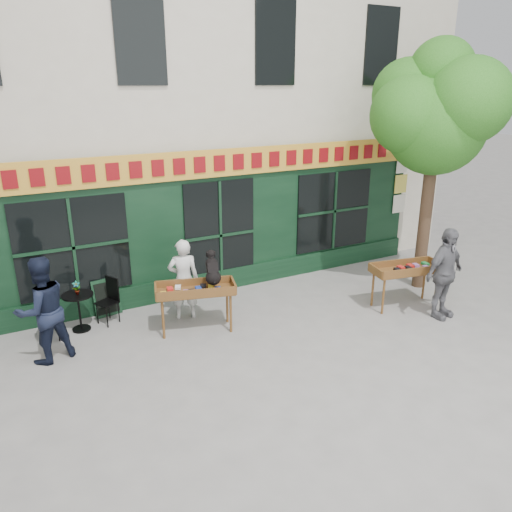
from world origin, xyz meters
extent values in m
plane|color=slate|center=(0.00, 0.00, 0.00)|extent=(80.00, 80.00, 0.00)
cube|color=beige|center=(0.00, 6.00, 5.00)|extent=(14.00, 7.00, 10.00)
cube|color=black|center=(0.00, 2.42, 1.60)|extent=(11.00, 0.16, 3.20)
cube|color=gold|center=(0.00, 2.30, 3.00)|extent=(11.00, 0.06, 0.60)
cube|color=maroon|center=(0.00, 2.26, 3.00)|extent=(9.60, 0.03, 0.34)
cube|color=black|center=(0.00, 2.32, 0.25)|extent=(11.00, 0.10, 0.50)
cube|color=black|center=(0.00, 2.32, 1.35)|extent=(1.70, 0.05, 2.50)
cube|color=black|center=(-3.20, 2.32, 1.55)|extent=(2.20, 0.05, 2.00)
cube|color=black|center=(3.20, 2.32, 1.55)|extent=(2.20, 0.05, 2.00)
cube|color=silver|center=(5.40, 2.30, 1.50)|extent=(0.42, 0.02, 0.50)
cube|color=#E5D14C|center=(5.40, 2.30, 2.05)|extent=(0.42, 0.02, 0.50)
cube|color=silver|center=(5.40, 2.30, 2.60)|extent=(0.42, 0.02, 0.50)
cylinder|color=#382619|center=(4.30, 0.30, 1.80)|extent=(0.28, 0.28, 3.60)
sphere|color=#195613|center=(4.30, 0.30, 3.80)|extent=(2.20, 2.20, 2.20)
sphere|color=#195613|center=(5.00, 0.60, 4.10)|extent=(1.80, 1.80, 1.80)
sphere|color=#195613|center=(3.70, 0.50, 4.00)|extent=(1.70, 1.70, 1.70)
sphere|color=#195613|center=(4.50, -0.30, 4.30)|extent=(1.80, 1.80, 1.80)
sphere|color=#195613|center=(4.00, 0.90, 4.40)|extent=(1.60, 1.60, 1.60)
sphere|color=#195613|center=(4.40, 0.40, 4.90)|extent=(1.40, 1.40, 1.40)
cylinder|color=brown|center=(-1.96, 0.64, 0.40)|extent=(0.05, 0.05, 0.80)
cylinder|color=brown|center=(-0.71, 0.28, 0.40)|extent=(0.05, 0.05, 0.80)
cylinder|color=brown|center=(-1.84, 1.07, 0.40)|extent=(0.05, 0.05, 0.80)
cylinder|color=brown|center=(-0.59, 0.71, 0.40)|extent=(0.05, 0.05, 0.80)
cube|color=brown|center=(-1.28, 0.67, 0.82)|extent=(1.60, 0.97, 0.05)
cube|color=brown|center=(-1.36, 0.40, 0.90)|extent=(1.45, 0.45, 0.18)
cube|color=brown|center=(-1.20, 0.95, 0.90)|extent=(1.45, 0.45, 0.18)
cube|color=brown|center=(-1.28, 0.67, 0.88)|extent=(1.36, 0.74, 0.06)
imported|color=silver|center=(-1.28, 1.32, 0.85)|extent=(0.71, 0.56, 1.71)
cylinder|color=brown|center=(2.47, -0.49, 0.40)|extent=(0.05, 0.05, 0.80)
cylinder|color=brown|center=(3.75, -0.74, 0.40)|extent=(0.05, 0.05, 0.80)
cylinder|color=brown|center=(2.56, -0.06, 0.40)|extent=(0.05, 0.05, 0.80)
cylinder|color=brown|center=(3.83, -0.31, 0.40)|extent=(0.05, 0.05, 0.80)
cube|color=brown|center=(3.15, -0.40, 0.82)|extent=(1.58, 0.85, 0.05)
cube|color=brown|center=(3.10, -0.68, 0.90)|extent=(1.48, 0.32, 0.18)
cube|color=brown|center=(3.21, -0.12, 0.90)|extent=(1.48, 0.32, 0.18)
cube|color=brown|center=(3.15, -0.40, 0.88)|extent=(1.35, 0.64, 0.06)
imported|color=#5E5E63|center=(3.45, -1.15, 0.96)|extent=(1.19, 0.64, 1.92)
cylinder|color=black|center=(-3.30, 1.76, 0.02)|extent=(0.36, 0.36, 0.03)
cylinder|color=black|center=(-3.30, 1.76, 0.38)|extent=(0.04, 0.04, 0.72)
cylinder|color=black|center=(-3.30, 1.76, 0.75)|extent=(0.60, 0.60, 0.03)
cube|color=black|center=(-3.85, 1.66, 0.45)|extent=(0.45, 0.45, 0.03)
cube|color=black|center=(-4.01, 1.72, 0.70)|extent=(0.14, 0.35, 0.50)
cylinder|color=black|center=(-3.75, 1.47, 0.22)|extent=(0.02, 0.02, 0.44)
cylinder|color=black|center=(-3.66, 1.76, 0.22)|extent=(0.02, 0.02, 0.44)
cylinder|color=black|center=(-4.04, 1.57, 0.22)|extent=(0.02, 0.02, 0.44)
cylinder|color=black|center=(-3.95, 1.85, 0.22)|extent=(0.02, 0.02, 0.44)
cube|color=black|center=(-2.75, 1.81, 0.45)|extent=(0.48, 0.48, 0.03)
cube|color=black|center=(-2.60, 1.89, 0.70)|extent=(0.19, 0.33, 0.50)
cylinder|color=black|center=(-2.95, 1.88, 0.22)|extent=(0.02, 0.02, 0.44)
cylinder|color=black|center=(-2.82, 1.61, 0.22)|extent=(0.02, 0.02, 0.44)
cylinder|color=black|center=(-2.69, 2.02, 0.22)|extent=(0.02, 0.02, 0.44)
cylinder|color=black|center=(-2.55, 1.75, 0.22)|extent=(0.02, 0.02, 0.44)
imported|color=gray|center=(-3.30, 1.76, 0.90)|extent=(0.15, 0.10, 0.28)
imported|color=black|center=(-4.00, 0.86, 0.96)|extent=(1.11, 0.97, 1.92)
cube|color=black|center=(-2.68, 2.20, 0.40)|extent=(0.58, 0.28, 0.79)
cube|color=black|center=(-2.68, 2.18, 0.40)|extent=(0.48, 0.24, 0.65)
camera|label=1|loc=(-4.43, -7.72, 4.64)|focal=35.00mm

